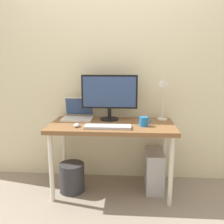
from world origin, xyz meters
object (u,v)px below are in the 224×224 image
laptop (78,114)px  computer_tower (154,170)px  wastebasket (72,177)px  keyboard (108,127)px  mouse (77,125)px  monitor (109,94)px  desk (112,131)px  desk_lamp (164,88)px  coffee_mug (144,121)px

laptop → computer_tower: bearing=-9.3°
wastebasket → keyboard: bearing=-17.7°
mouse → monitor: bearing=47.9°
monitor → keyboard: (0.01, -0.34, -0.26)m
desk → wastebasket: (-0.42, -0.04, -0.50)m
desk → computer_tower: bearing=7.5°
mouse → keyboard: bearing=-4.4°
desk → desk_lamp: (0.52, 0.18, 0.41)m
desk → mouse: bearing=-156.3°
monitor → coffee_mug: monitor is taller
desk → computer_tower: 0.63m
desk → laptop: size_ratio=3.89×
laptop → keyboard: 0.51m
coffee_mug → wastebasket: coffee_mug is taller
laptop → mouse: 0.34m
laptop → desk_lamp: 0.95m
laptop → wastebasket: size_ratio=1.07×
mouse → desk: bearing=23.7°
mouse → computer_tower: mouse is taller
mouse → coffee_mug: (0.64, 0.07, 0.03)m
monitor → mouse: bearing=-132.1°
desk → mouse: 0.37m
laptop → computer_tower: laptop is taller
desk → coffee_mug: size_ratio=10.29×
monitor → desk_lamp: 0.57m
desk → monitor: bearing=102.8°
wastebasket → monitor: bearing=30.2°
keyboard → mouse: 0.30m
desk_lamp → mouse: (-0.85, -0.32, -0.32)m
desk → coffee_mug: coffee_mug is taller
desk → laptop: (-0.38, 0.19, 0.13)m
mouse → laptop: bearing=99.0°
laptop → desk_lamp: desk_lamp is taller
computer_tower → wastebasket: size_ratio=1.40×
mouse → wastebasket: 0.61m
keyboard → wastebasket: bearing=162.3°
monitor → keyboard: monitor is taller
desk → wastebasket: size_ratio=4.15×
keyboard → computer_tower: keyboard is taller
monitor → wastebasket: monitor is taller
coffee_mug → desk: bearing=167.2°
monitor → laptop: (-0.34, 0.02, -0.22)m
mouse → coffee_mug: 0.65m
monitor → mouse: size_ratio=6.55×
monitor → coffee_mug: size_ratio=4.87×
keyboard → computer_tower: 0.74m
coffee_mug → computer_tower: size_ratio=0.29×
mouse → wastebasket: bearing=131.3°
monitor → laptop: monitor is taller
keyboard → mouse: (-0.30, 0.02, 0.01)m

